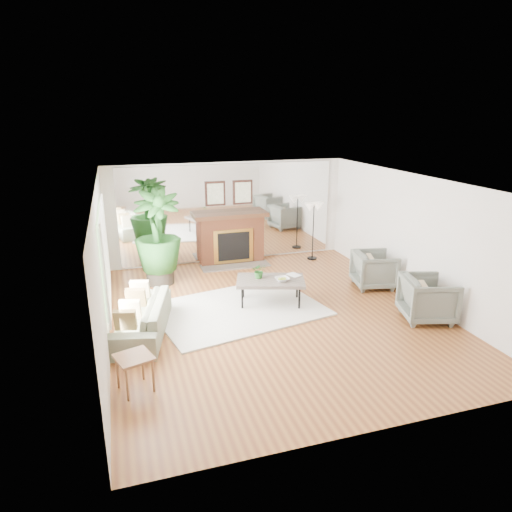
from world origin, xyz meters
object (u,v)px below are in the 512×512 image
object	(u,v)px
armchair_front	(428,299)
floor_lamp	(314,211)
sofa	(141,317)
armchair_back	(374,269)
side_table	(134,362)
fireplace	(232,237)
potted_ficus	(157,235)
coffee_table	(271,281)

from	to	relation	value
armchair_front	floor_lamp	xyz separation A→B (m)	(-0.53, 3.95, 0.85)
sofa	armchair_front	world-z (taller)	armchair_front
armchair_front	sofa	bearing A→B (deg)	95.29
armchair_back	side_table	bearing A→B (deg)	127.14
fireplace	potted_ficus	bearing A→B (deg)	-153.17
side_table	floor_lamp	xyz separation A→B (m)	(4.72, 4.68, 0.82)
side_table	potted_ficus	size ratio (longest dim) A/B	0.28
sofa	armchair_front	xyz separation A→B (m)	(5.05, -0.99, 0.12)
fireplace	floor_lamp	distance (m)	2.18
floor_lamp	armchair_front	bearing A→B (deg)	-82.33
sofa	armchair_back	distance (m)	5.06
armchair_back	potted_ficus	distance (m)	4.77
fireplace	side_table	size ratio (longest dim) A/B	3.55
floor_lamp	potted_ficus	bearing A→B (deg)	-171.24
potted_ficus	armchair_back	bearing A→B (deg)	-19.71
fireplace	floor_lamp	size ratio (longest dim) A/B	1.39
fireplace	side_table	world-z (taller)	fireplace
fireplace	floor_lamp	xyz separation A→B (m)	(2.07, -0.35, 0.60)
floor_lamp	sofa	bearing A→B (deg)	-146.77
fireplace	armchair_front	world-z (taller)	fireplace
coffee_table	side_table	bearing A→B (deg)	-140.71
coffee_table	sofa	distance (m)	2.58
sofa	potted_ficus	world-z (taller)	potted_ficus
coffee_table	floor_lamp	distance (m)	3.25
potted_ficus	floor_lamp	size ratio (longest dim) A/B	1.42
armchair_back	side_table	size ratio (longest dim) A/B	1.49
sofa	side_table	xyz separation A→B (m)	(-0.20, -1.72, 0.14)
side_table	floor_lamp	size ratio (longest dim) A/B	0.39
coffee_table	potted_ficus	size ratio (longest dim) A/B	0.71
armchair_back	potted_ficus	size ratio (longest dim) A/B	0.41
fireplace	armchair_front	bearing A→B (deg)	-58.84
sofa	armchair_back	size ratio (longest dim) A/B	2.34
fireplace	potted_ficus	xyz separation A→B (m)	(-1.90, -0.96, 0.46)
fireplace	side_table	distance (m)	5.68
fireplace	coffee_table	size ratio (longest dim) A/B	1.37
coffee_table	potted_ficus	bearing A→B (deg)	137.01
sofa	potted_ficus	bearing A→B (deg)	-179.70
armchair_front	floor_lamp	bearing A→B (deg)	24.09
coffee_table	side_table	xyz separation A→B (m)	(-2.72, -2.23, -0.05)
floor_lamp	armchair_back	bearing A→B (deg)	-77.71
coffee_table	potted_ficus	xyz separation A→B (m)	(-1.97, 1.84, 0.64)
coffee_table	potted_ficus	world-z (taller)	potted_ficus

